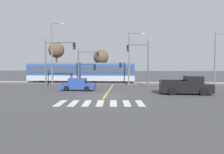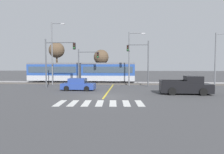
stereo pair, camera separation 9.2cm
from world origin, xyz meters
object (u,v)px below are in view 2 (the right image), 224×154
street_lamp_west (53,50)px  traffic_light_mid_left (55,56)px  bare_tree_far_west (57,50)px  traffic_light_far_right (141,57)px  pickup_truck (187,86)px  sedan_crossing (78,85)px  street_lamp_east (217,56)px  street_lamp_centre (131,55)px  traffic_light_far_left (86,62)px  bare_tree_west (101,57)px  light_rail_tram (81,72)px

street_lamp_west → traffic_light_mid_left: bearing=-65.8°
traffic_light_mid_left → bare_tree_far_west: bearing=109.0°
traffic_light_far_right → pickup_truck: bearing=-59.9°
sedan_crossing → street_lamp_west: size_ratio=0.43×
pickup_truck → street_lamp_east: 12.11m
traffic_light_far_right → street_lamp_west: street_lamp_west is taller
pickup_truck → bare_tree_far_west: bare_tree_far_west is taller
bare_tree_far_west → street_lamp_centre: bearing=-29.2°
street_lamp_west → bare_tree_far_west: size_ratio=1.28×
street_lamp_centre → traffic_light_far_left: bearing=-175.8°
bare_tree_far_west → traffic_light_far_right: bearing=-30.3°
sedan_crossing → bare_tree_west: 13.85m
traffic_light_far_left → street_lamp_west: size_ratio=0.57×
bare_tree_far_west → bare_tree_west: bearing=-7.9°
sedan_crossing → bare_tree_west: (1.21, 13.21, 3.97)m
sedan_crossing → street_lamp_east: 21.08m
street_lamp_east → traffic_light_mid_left: bearing=-169.0°
pickup_truck → street_lamp_west: (-18.21, 8.93, 4.73)m
traffic_light_far_right → street_lamp_east: (11.39, 1.60, 0.24)m
sedan_crossing → street_lamp_east: size_ratio=0.53×
pickup_truck → street_lamp_east: size_ratio=0.68×
pickup_truck → traffic_light_far_right: size_ratio=0.81×
pickup_truck → light_rail_tram: bearing=140.0°
traffic_light_far_right → bare_tree_west: bearing=130.7°
traffic_light_mid_left → street_lamp_west: size_ratio=0.68×
light_rail_tram → traffic_light_mid_left: traffic_light_mid_left is taller
pickup_truck → traffic_light_far_left: size_ratio=0.97×
light_rail_tram → sedan_crossing: size_ratio=4.35×
traffic_light_far_left → pickup_truck: bearing=-32.8°
traffic_light_far_left → traffic_light_far_right: bearing=-5.0°
light_rail_tram → street_lamp_east: (21.46, -2.99, 2.53)m
street_lamp_west → bare_tree_far_west: 8.38m
pickup_truck → traffic_light_far_left: bearing=147.2°
pickup_truck → street_lamp_west: 20.83m
light_rail_tram → traffic_light_far_left: traffic_light_far_left is taller
traffic_light_far_left → street_lamp_west: street_lamp_west is taller
light_rail_tram → bare_tree_far_west: bearing=141.5°
street_lamp_east → sedan_crossing: bearing=-161.3°
traffic_light_far_left → street_lamp_centre: 7.03m
street_lamp_centre → bare_tree_far_west: street_lamp_centre is taller
traffic_light_far_left → bare_tree_far_west: (-7.68, 8.68, 2.44)m
pickup_truck → traffic_light_far_left: 15.55m
light_rail_tram → bare_tree_far_west: 8.79m
street_lamp_centre → bare_tree_far_west: 16.80m
street_lamp_east → bare_tree_west: street_lamp_east is taller
traffic_light_mid_left → street_lamp_centre: street_lamp_centre is taller
pickup_truck → sedan_crossing: bearing=168.8°
street_lamp_centre → street_lamp_east: size_ratio=1.03×
bare_tree_far_west → light_rail_tram: bearing=-38.5°
traffic_light_far_right → light_rail_tram: bearing=155.5°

